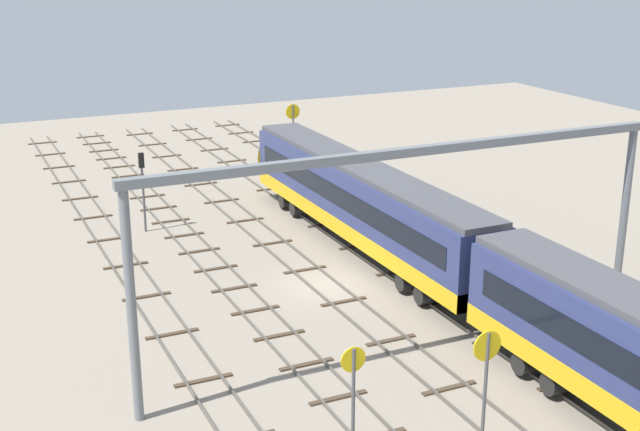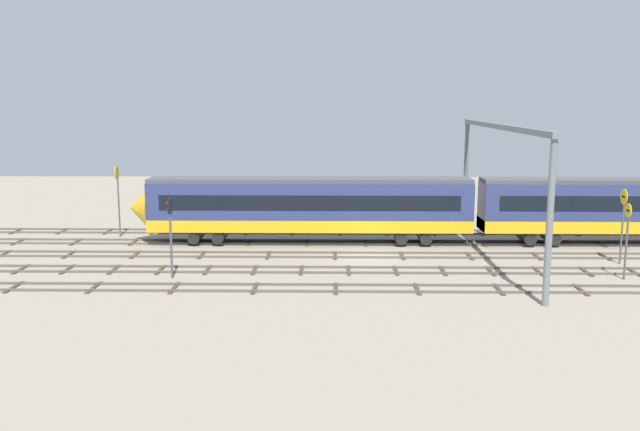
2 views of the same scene
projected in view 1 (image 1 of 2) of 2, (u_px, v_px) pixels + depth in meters
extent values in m
plane|color=gray|center=(323.00, 286.00, 43.33)|extent=(99.60, 99.60, 0.00)
cube|color=#59544C|center=(475.00, 257.00, 47.01)|extent=(83.60, 0.07, 0.16)
cube|color=#59544C|center=(453.00, 261.00, 46.43)|extent=(83.60, 0.07, 0.16)
cube|color=#473828|center=(583.00, 327.00, 38.52)|extent=(0.24, 2.40, 0.08)
cube|color=#473828|center=(530.00, 297.00, 41.81)|extent=(0.24, 2.40, 0.08)
cube|color=#473828|center=(484.00, 271.00, 45.09)|extent=(0.24, 2.40, 0.08)
cube|color=#473828|center=(445.00, 249.00, 48.37)|extent=(0.24, 2.40, 0.08)
cube|color=#473828|center=(411.00, 230.00, 51.66)|extent=(0.24, 2.40, 0.08)
cube|color=#473828|center=(381.00, 212.00, 54.94)|extent=(0.24, 2.40, 0.08)
cube|color=#473828|center=(354.00, 197.00, 58.22)|extent=(0.24, 2.40, 0.08)
cube|color=#473828|center=(330.00, 184.00, 61.51)|extent=(0.24, 2.40, 0.08)
cube|color=#473828|center=(309.00, 171.00, 64.79)|extent=(0.24, 2.40, 0.08)
cube|color=#473828|center=(289.00, 160.00, 68.07)|extent=(0.24, 2.40, 0.08)
cube|color=#473828|center=(272.00, 150.00, 71.36)|extent=(0.24, 2.40, 0.08)
cube|color=#473828|center=(256.00, 141.00, 74.64)|extent=(0.24, 2.40, 0.08)
cube|color=#473828|center=(241.00, 133.00, 77.92)|extent=(0.24, 2.40, 0.08)
cube|color=#473828|center=(227.00, 125.00, 81.21)|extent=(0.24, 2.40, 0.08)
cube|color=#59544C|center=(408.00, 269.00, 45.30)|extent=(83.60, 0.07, 0.16)
cube|color=#59544C|center=(385.00, 273.00, 44.72)|extent=(83.60, 0.07, 0.16)
cube|color=#473828|center=(563.00, 384.00, 33.62)|extent=(0.24, 2.40, 0.08)
cube|color=#473828|center=(496.00, 339.00, 37.42)|extent=(0.24, 2.40, 0.08)
cube|color=#473828|center=(442.00, 302.00, 41.22)|extent=(0.24, 2.40, 0.08)
cube|color=#473828|center=(396.00, 272.00, 45.02)|extent=(0.24, 2.40, 0.08)
cube|color=#473828|center=(358.00, 246.00, 48.82)|extent=(0.24, 2.40, 0.08)
cube|color=#473828|center=(326.00, 224.00, 52.63)|extent=(0.24, 2.40, 0.08)
cube|color=#473828|center=(297.00, 205.00, 56.43)|extent=(0.24, 2.40, 0.08)
cube|color=#473828|center=(273.00, 189.00, 60.23)|extent=(0.24, 2.40, 0.08)
cube|color=#473828|center=(251.00, 174.00, 64.03)|extent=(0.24, 2.40, 0.08)
cube|color=#473828|center=(232.00, 161.00, 67.83)|extent=(0.24, 2.40, 0.08)
cube|color=#473828|center=(214.00, 150.00, 71.63)|extent=(0.24, 2.40, 0.08)
cube|color=#473828|center=(199.00, 139.00, 75.44)|extent=(0.24, 2.40, 0.08)
cube|color=#473828|center=(185.00, 130.00, 79.24)|extent=(0.24, 2.40, 0.08)
cube|color=#59544C|center=(336.00, 282.00, 43.59)|extent=(83.60, 0.07, 0.16)
cube|color=#59544C|center=(311.00, 286.00, 43.02)|extent=(83.60, 0.07, 0.16)
cube|color=#473828|center=(449.00, 388.00, 33.28)|extent=(0.24, 2.40, 0.08)
cube|color=#473828|center=(391.00, 340.00, 37.30)|extent=(0.24, 2.40, 0.08)
cube|color=#473828|center=(344.00, 302.00, 41.31)|extent=(0.24, 2.40, 0.08)
cube|color=#473828|center=(305.00, 270.00, 45.32)|extent=(0.24, 2.40, 0.08)
cube|color=#473828|center=(273.00, 243.00, 49.33)|extent=(0.24, 2.40, 0.08)
cube|color=#473828|center=(245.00, 221.00, 53.35)|extent=(0.24, 2.40, 0.08)
cube|color=#473828|center=(221.00, 201.00, 57.36)|extent=(0.24, 2.40, 0.08)
cube|color=#473828|center=(201.00, 184.00, 61.37)|extent=(0.24, 2.40, 0.08)
cube|color=#473828|center=(183.00, 169.00, 65.39)|extent=(0.24, 2.40, 0.08)
cube|color=#473828|center=(167.00, 156.00, 69.40)|extent=(0.24, 2.40, 0.08)
cube|color=#473828|center=(153.00, 145.00, 73.41)|extent=(0.24, 2.40, 0.08)
cube|color=#473828|center=(140.00, 134.00, 77.42)|extent=(0.24, 2.40, 0.08)
cube|color=#59544C|center=(258.00, 296.00, 41.88)|extent=(83.60, 0.07, 0.16)
cube|color=#59544C|center=(231.00, 301.00, 41.31)|extent=(83.60, 0.07, 0.16)
cube|color=#473828|center=(338.00, 398.00, 32.58)|extent=(0.24, 2.40, 0.08)
cube|color=#473828|center=(306.00, 364.00, 35.16)|extent=(0.24, 2.40, 0.08)
cube|color=#473828|center=(279.00, 336.00, 37.74)|extent=(0.24, 2.40, 0.08)
cube|color=#473828|center=(255.00, 310.00, 40.32)|extent=(0.24, 2.40, 0.08)
cube|color=#473828|center=(234.00, 288.00, 42.90)|extent=(0.24, 2.40, 0.08)
cube|color=#473828|center=(216.00, 269.00, 45.48)|extent=(0.24, 2.40, 0.08)
cube|color=#473828|center=(199.00, 251.00, 48.06)|extent=(0.24, 2.40, 0.08)
cube|color=#473828|center=(184.00, 235.00, 50.63)|extent=(0.24, 2.40, 0.08)
cube|color=#473828|center=(171.00, 221.00, 53.21)|extent=(0.24, 2.40, 0.08)
cube|color=#473828|center=(159.00, 208.00, 55.79)|extent=(0.24, 2.40, 0.08)
cube|color=#473828|center=(147.00, 197.00, 58.37)|extent=(0.24, 2.40, 0.08)
cube|color=#473828|center=(137.00, 186.00, 60.95)|extent=(0.24, 2.40, 0.08)
cube|color=#473828|center=(128.00, 176.00, 63.53)|extent=(0.24, 2.40, 0.08)
cube|color=#473828|center=(119.00, 167.00, 66.11)|extent=(0.24, 2.40, 0.08)
cube|color=#473828|center=(111.00, 158.00, 68.69)|extent=(0.24, 2.40, 0.08)
cube|color=#473828|center=(104.00, 151.00, 71.27)|extent=(0.24, 2.40, 0.08)
cube|color=#473828|center=(97.00, 143.00, 73.85)|extent=(0.24, 2.40, 0.08)
cube|color=#473828|center=(90.00, 137.00, 76.43)|extent=(0.24, 2.40, 0.08)
cube|color=#59544C|center=(174.00, 311.00, 40.17)|extent=(83.60, 0.07, 0.16)
cube|color=#59544C|center=(143.00, 316.00, 39.60)|extent=(83.60, 0.07, 0.16)
cube|color=#473828|center=(203.00, 380.00, 33.88)|extent=(0.24, 2.40, 0.08)
cube|color=#473828|center=(172.00, 334.00, 37.89)|extent=(0.24, 2.40, 0.08)
cube|color=#473828|center=(147.00, 296.00, 41.90)|extent=(0.24, 2.40, 0.08)
cube|color=#473828|center=(126.00, 266.00, 45.92)|extent=(0.24, 2.40, 0.08)
cube|color=#473828|center=(108.00, 240.00, 49.93)|extent=(0.24, 2.40, 0.08)
cube|color=#473828|center=(93.00, 217.00, 53.94)|extent=(0.24, 2.40, 0.08)
cube|color=#473828|center=(80.00, 198.00, 57.96)|extent=(0.24, 2.40, 0.08)
cube|color=#473828|center=(69.00, 182.00, 61.97)|extent=(0.24, 2.40, 0.08)
cube|color=#473828|center=(59.00, 167.00, 65.98)|extent=(0.24, 2.40, 0.08)
cube|color=#473828|center=(50.00, 154.00, 69.99)|extent=(0.24, 2.40, 0.08)
cube|color=#473828|center=(42.00, 143.00, 74.01)|extent=(0.24, 2.40, 0.08)
cube|color=navy|center=(361.00, 200.00, 47.79)|extent=(24.00, 2.90, 3.60)
cube|color=gold|center=(360.00, 223.00, 48.20)|extent=(24.00, 2.94, 0.90)
cube|color=#4C4C51|center=(361.00, 167.00, 47.19)|extent=(24.00, 2.50, 0.30)
cube|color=black|center=(384.00, 190.00, 48.24)|extent=(22.00, 0.04, 1.10)
cube|color=black|center=(337.00, 196.00, 47.07)|extent=(22.00, 0.04, 1.10)
cylinder|color=black|center=(442.00, 291.00, 41.06)|extent=(0.90, 2.70, 0.90)
cylinder|color=black|center=(422.00, 279.00, 42.62)|extent=(0.90, 2.70, 0.90)
cylinder|color=black|center=(311.00, 206.00, 54.33)|extent=(0.90, 2.70, 0.90)
cylinder|color=black|center=(300.00, 199.00, 55.89)|extent=(0.90, 2.70, 0.90)
cylinder|color=black|center=(575.00, 378.00, 32.91)|extent=(0.90, 2.70, 0.90)
cylinder|color=black|center=(544.00, 358.00, 34.46)|extent=(0.90, 2.70, 0.90)
cone|color=gold|center=(275.00, 154.00, 58.90)|extent=(1.60, 3.24, 3.24)
cylinder|color=slate|center=(623.00, 224.00, 38.91)|extent=(0.36, 0.36, 8.76)
cylinder|color=slate|center=(132.00, 309.00, 29.87)|extent=(0.36, 0.36, 8.76)
cube|color=slate|center=(413.00, 151.00, 33.00)|extent=(0.40, 23.19, 0.35)
cylinder|color=#4C4C51|center=(353.00, 414.00, 27.17)|extent=(0.12, 0.12, 4.60)
cylinder|color=yellow|center=(353.00, 360.00, 26.62)|extent=(0.05, 0.86, 0.86)
cube|color=black|center=(353.00, 359.00, 26.65)|extent=(0.02, 0.39, 0.12)
cylinder|color=#4C4C51|center=(293.00, 143.00, 61.83)|extent=(0.12, 0.12, 5.56)
cylinder|color=yellow|center=(293.00, 112.00, 61.16)|extent=(0.05, 1.08, 1.08)
cube|color=black|center=(293.00, 112.00, 61.19)|extent=(0.02, 0.49, 0.12)
cylinder|color=#4C4C51|center=(484.00, 402.00, 27.52)|extent=(0.12, 0.12, 4.94)
cylinder|color=yellow|center=(487.00, 346.00, 26.95)|extent=(0.05, 1.03, 1.03)
cube|color=black|center=(487.00, 346.00, 26.97)|extent=(0.02, 0.46, 0.12)
cylinder|color=#4C4C51|center=(144.00, 200.00, 50.86)|extent=(0.14, 0.14, 3.98)
cube|color=black|center=(141.00, 160.00, 50.12)|extent=(0.20, 0.32, 0.90)
sphere|color=red|center=(140.00, 157.00, 50.15)|extent=(0.20, 0.20, 0.20)
sphere|color=#262626|center=(141.00, 163.00, 50.27)|extent=(0.20, 0.20, 0.20)
cube|color=gray|center=(466.00, 217.00, 51.67)|extent=(1.51, 0.76, 1.54)
cube|color=#333333|center=(460.00, 210.00, 52.26)|extent=(0.02, 0.53, 0.24)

